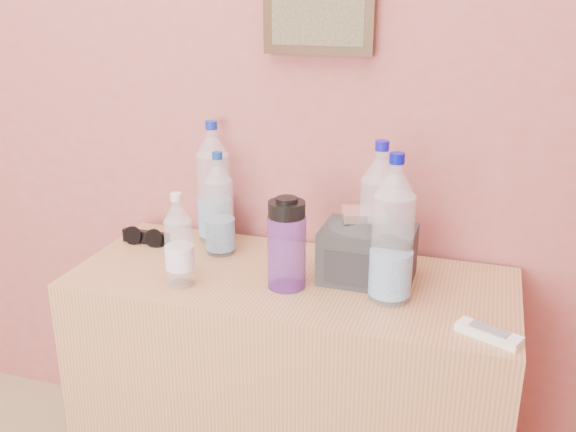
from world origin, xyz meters
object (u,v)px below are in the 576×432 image
(sunglasses, at_px, (146,237))
(pet_large_b, at_px, (214,188))
(pet_small, at_px, (179,245))
(ac_remote, at_px, (489,334))
(dresser, at_px, (291,392))
(pet_large_d, at_px, (392,237))
(nalgene_bottle, at_px, (287,244))
(pet_large_a, at_px, (219,209))
(foil_packet, at_px, (363,214))
(pet_large_c, at_px, (378,219))
(toiletry_bag, at_px, (368,251))

(sunglasses, bearing_deg, pet_large_b, 29.55)
(pet_small, bearing_deg, ac_remote, -2.78)
(pet_large_b, distance_m, pet_small, 0.32)
(dresser, xyz_separation_m, pet_large_d, (0.27, -0.05, 0.53))
(pet_large_b, height_order, nalgene_bottle, pet_large_b)
(pet_large_a, xyz_separation_m, foil_packet, (0.41, -0.03, 0.04))
(dresser, relative_size, pet_large_b, 3.22)
(pet_large_a, height_order, sunglasses, pet_large_a)
(sunglasses, bearing_deg, pet_large_d, -9.64)
(pet_large_b, bearing_deg, pet_large_d, -22.63)
(dresser, bearing_deg, pet_large_c, 18.88)
(pet_large_b, relative_size, pet_small, 1.47)
(pet_large_c, bearing_deg, ac_remote, -39.12)
(pet_large_a, relative_size, pet_small, 1.21)
(dresser, relative_size, ac_remote, 8.13)
(pet_large_b, distance_m, sunglasses, 0.25)
(nalgene_bottle, bearing_deg, pet_large_a, 148.62)
(ac_remote, height_order, toiletry_bag, toiletry_bag)
(nalgene_bottle, xyz_separation_m, ac_remote, (0.50, -0.11, -0.11))
(pet_large_d, height_order, foil_packet, pet_large_d)
(dresser, height_order, nalgene_bottle, nalgene_bottle)
(pet_large_c, height_order, pet_small, pet_large_c)
(toiletry_bag, bearing_deg, nalgene_bottle, -150.16)
(pet_large_d, distance_m, toiletry_bag, 0.15)
(pet_large_c, xyz_separation_m, pet_large_d, (0.06, -0.12, 0.00))
(pet_large_a, relative_size, pet_large_b, 0.82)
(ac_remote, bearing_deg, pet_large_d, 177.99)
(ac_remote, bearing_deg, sunglasses, -170.20)
(sunglasses, bearing_deg, ac_remote, -13.74)
(pet_large_b, relative_size, sunglasses, 2.39)
(pet_small, bearing_deg, dresser, 26.59)
(ac_remote, relative_size, foil_packet, 1.34)
(pet_large_c, height_order, pet_large_d, pet_large_d)
(pet_large_a, distance_m, pet_large_c, 0.46)
(dresser, height_order, pet_small, pet_small)
(dresser, bearing_deg, nalgene_bottle, -84.07)
(pet_large_d, bearing_deg, pet_small, -171.26)
(nalgene_bottle, height_order, toiletry_bag, nalgene_bottle)
(nalgene_bottle, height_order, sunglasses, nalgene_bottle)
(pet_large_c, xyz_separation_m, ac_remote, (0.29, -0.24, -0.15))
(pet_large_a, relative_size, ac_remote, 2.08)
(pet_large_a, height_order, pet_large_c, pet_large_c)
(pet_large_b, distance_m, nalgene_bottle, 0.39)
(pet_small, height_order, foil_packet, pet_small)
(pet_large_c, bearing_deg, foil_packet, -171.38)
(toiletry_bag, height_order, foil_packet, foil_packet)
(pet_large_a, height_order, pet_small, pet_large_a)
(pet_small, xyz_separation_m, toiletry_bag, (0.45, 0.18, -0.03))
(pet_large_b, distance_m, toiletry_bag, 0.52)
(pet_large_b, relative_size, foil_packet, 3.38)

